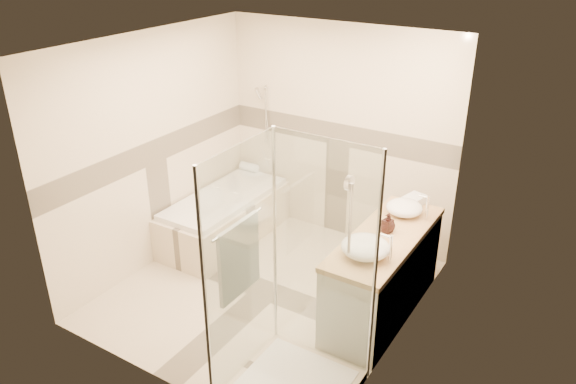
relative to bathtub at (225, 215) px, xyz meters
The scene contains 12 objects.
room 1.57m from the bathtub, 30.53° to the right, with size 2.82×3.02×2.52m.
bathtub is the anchor object (origin of this frame).
vanity 2.18m from the bathtub, ahead, with size 0.58×1.62×0.85m.
shower_enclosure 2.47m from the bathtub, 41.10° to the right, with size 0.96×0.93×2.04m.
vessel_sink_near 2.22m from the bathtub, ahead, with size 0.35×0.35×0.14m, color white.
vessel_sink_far 2.35m from the bathtub, 19.90° to the right, with size 0.42×0.42×0.17m, color white.
faucet_near 2.45m from the bathtub, ahead, with size 0.10×0.03×0.25m.
faucet_far 2.57m from the bathtub, 18.19° to the right, with size 0.11×0.03×0.26m.
amenity_bottle_a 2.24m from the bathtub, ahead, with size 0.08×0.09×0.19m, color black.
amenity_bottle_b 2.24m from the bathtub, ahead, with size 0.13×0.13×0.17m, color black.
folded_towels 2.24m from the bathtub, ahead, with size 0.16×0.27×0.09m, color silver.
rolled_towel 0.83m from the bathtub, 103.30° to the left, with size 0.11×0.11×0.24m, color silver.
Camera 1 is at (2.72, -3.95, 3.39)m, focal length 35.00 mm.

